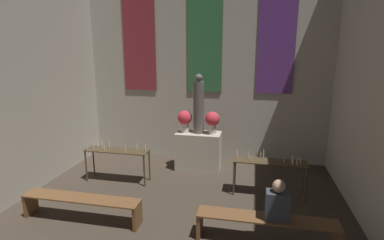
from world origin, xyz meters
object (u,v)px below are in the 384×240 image
(statue, at_px, (199,106))
(candle_rack_left, at_px, (117,154))
(candle_rack_right, at_px, (269,165))
(flower_vase_right, at_px, (212,121))
(pew_back_left, at_px, (81,203))
(person_seated, at_px, (278,202))
(altar, at_px, (198,151))
(flower_vase_left, at_px, (185,119))
(pew_back_right, at_px, (266,224))

(statue, xyz_separation_m, candle_rack_left, (-1.71, -1.09, -1.00))
(candle_rack_left, height_order, candle_rack_right, candle_rack_left)
(candle_rack_right, bearing_deg, flower_vase_right, 141.29)
(candle_rack_right, bearing_deg, candle_rack_left, -179.99)
(pew_back_left, relative_size, person_seated, 3.37)
(altar, relative_size, pew_back_left, 0.51)
(candle_rack_right, relative_size, person_seated, 2.30)
(altar, height_order, pew_back_left, altar)
(altar, xyz_separation_m, candle_rack_right, (1.71, -1.09, 0.18))
(flower_vase_left, height_order, person_seated, flower_vase_left)
(statue, bearing_deg, pew_back_left, -119.95)
(statue, relative_size, person_seated, 2.27)
(altar, height_order, statue, statue)
(person_seated, bearing_deg, candle_rack_left, 153.97)
(altar, distance_m, flower_vase_left, 0.89)
(flower_vase_right, height_order, pew_back_left, flower_vase_right)
(candle_rack_left, distance_m, pew_back_right, 3.74)
(pew_back_right, distance_m, person_seated, 0.42)
(statue, relative_size, candle_rack_right, 0.99)
(flower_vase_left, xyz_separation_m, pew_back_left, (-1.25, -2.78, -0.96))
(flower_vase_right, height_order, person_seated, flower_vase_right)
(person_seated, bearing_deg, candle_rack_right, 91.69)
(flower_vase_right, bearing_deg, pew_back_left, -125.06)
(flower_vase_left, distance_m, person_seated, 3.54)
(altar, xyz_separation_m, flower_vase_right, (0.35, 0.00, 0.81))
(altar, height_order, person_seated, person_seated)
(altar, height_order, flower_vase_right, flower_vase_right)
(candle_rack_right, relative_size, pew_back_right, 0.68)
(candle_rack_right, height_order, person_seated, person_seated)
(pew_back_right, bearing_deg, flower_vase_left, 125.06)
(flower_vase_right, distance_m, candle_rack_left, 2.42)
(altar, relative_size, pew_back_right, 0.51)
(candle_rack_left, bearing_deg, pew_back_right, -27.06)
(flower_vase_left, distance_m, pew_back_left, 3.20)
(pew_back_left, distance_m, pew_back_right, 3.21)
(flower_vase_right, relative_size, pew_back_right, 0.25)
(flower_vase_right, bearing_deg, candle_rack_left, -152.20)
(statue, height_order, candle_rack_left, statue)
(statue, xyz_separation_m, person_seated, (1.76, -2.78, -0.93))
(statue, distance_m, flower_vase_left, 0.50)
(altar, distance_m, statue, 1.17)
(altar, bearing_deg, candle_rack_right, -32.51)
(altar, distance_m, candle_rack_left, 2.04)
(pew_back_left, bearing_deg, flower_vase_right, 54.94)
(statue, bearing_deg, candle_rack_right, -32.51)
(statue, xyz_separation_m, flower_vase_right, (0.35, 0.00, -0.36))
(flower_vase_right, xyz_separation_m, candle_rack_left, (-2.06, -1.09, -0.64))
(altar, distance_m, pew_back_right, 3.22)
(candle_rack_left, xyz_separation_m, person_seated, (3.47, -1.70, 0.06))
(pew_back_left, bearing_deg, altar, 60.05)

